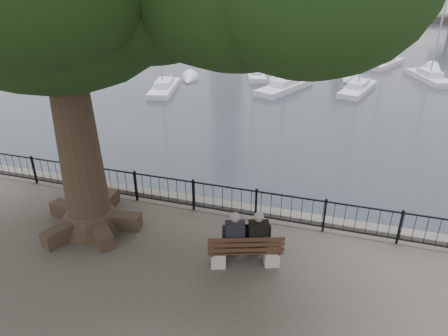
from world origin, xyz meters
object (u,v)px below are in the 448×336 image
at_px(person_right, 257,238).
at_px(lion_monument, 346,22).
at_px(bench, 245,253).
at_px(person_left, 234,238).

relative_size(person_right, lion_monument, 0.17).
height_order(bench, person_left, person_left).
bearing_deg(bench, lion_monument, 89.08).
distance_m(person_left, person_right, 0.57).
bearing_deg(person_left, lion_monument, 88.75).
distance_m(bench, person_left, 0.47).
xyz_separation_m(person_left, person_right, (0.54, 0.19, 0.00)).
height_order(person_left, lion_monument, lion_monument).
distance_m(bench, person_right, 0.50).
xyz_separation_m(bench, lion_monument, (0.79, 49.53, 0.95)).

